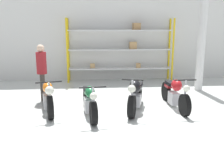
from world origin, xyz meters
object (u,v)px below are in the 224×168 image
at_px(motorcycle_black, 135,95).
at_px(person_browsing, 42,68).
at_px(motorcycle_green, 90,100).
at_px(motorcycle_red, 175,93).
at_px(shelving_rack, 122,49).
at_px(motorcycle_orange, 48,96).

relative_size(motorcycle_black, person_browsing, 1.06).
bearing_deg(motorcycle_green, motorcycle_red, 92.42).
distance_m(shelving_rack, motorcycle_green, 4.88).
height_order(motorcycle_orange, motorcycle_green, motorcycle_orange).
bearing_deg(shelving_rack, motorcycle_black, -91.62).
height_order(shelving_rack, motorcycle_orange, shelving_rack).
bearing_deg(motorcycle_orange, shelving_rack, 134.19).
height_order(shelving_rack, motorcycle_green, shelving_rack).
distance_m(motorcycle_orange, motorcycle_black, 2.46).
bearing_deg(motorcycle_orange, motorcycle_red, 76.73).
xyz_separation_m(motorcycle_green, motorcycle_black, (1.30, 0.31, 0.05)).
relative_size(shelving_rack, motorcycle_red, 2.19).
relative_size(shelving_rack, person_browsing, 2.60).
relative_size(motorcycle_green, person_browsing, 1.14).
relative_size(motorcycle_red, person_browsing, 1.18).
bearing_deg(motorcycle_orange, person_browsing, -177.26).
xyz_separation_m(shelving_rack, motorcycle_red, (1.07, -4.12, -1.00)).
bearing_deg(shelving_rack, motorcycle_red, -75.49).
bearing_deg(motorcycle_red, person_browsing, -107.45).
xyz_separation_m(shelving_rack, motorcycle_black, (-0.12, -4.25, -0.99)).
distance_m(shelving_rack, person_browsing, 4.21).
relative_size(motorcycle_orange, person_browsing, 1.10).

